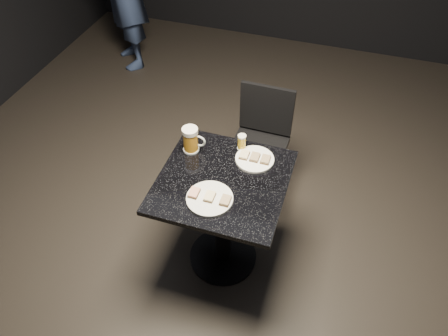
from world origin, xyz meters
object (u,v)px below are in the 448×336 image
at_px(beer_mug, 191,140).
at_px(beer_tumbler, 242,142).
at_px(plate_large, 210,199).
at_px(plate_small, 255,159).
at_px(chair, 261,138).
at_px(table, 223,208).

distance_m(beer_mug, beer_tumbler, 0.29).
bearing_deg(plate_large, plate_small, 67.87).
bearing_deg(plate_large, chair, 84.98).
xyz_separation_m(plate_small, beer_mug, (-0.37, -0.03, 0.07)).
distance_m(table, beer_mug, 0.44).
xyz_separation_m(table, beer_mug, (-0.25, 0.17, 0.32)).
height_order(plate_small, beer_tumbler, beer_tumbler).
xyz_separation_m(beer_mug, beer_tumbler, (0.27, 0.10, -0.03)).
bearing_deg(table, beer_tumbler, 84.54).
bearing_deg(beer_mug, plate_small, 4.50).
bearing_deg(chair, plate_large, -95.02).
distance_m(plate_small, beer_mug, 0.38).
distance_m(table, beer_tumbler, 0.40).
height_order(plate_large, beer_mug, beer_mug).
relative_size(plate_large, beer_tumbler, 2.51).
distance_m(table, chair, 0.68).
distance_m(plate_large, beer_tumbler, 0.44).
distance_m(beer_mug, chair, 0.68).
bearing_deg(plate_small, chair, 98.56).
relative_size(plate_large, beer_mug, 1.56).
xyz_separation_m(plate_large, plate_small, (0.15, 0.36, 0.00)).
height_order(table, chair, chair).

